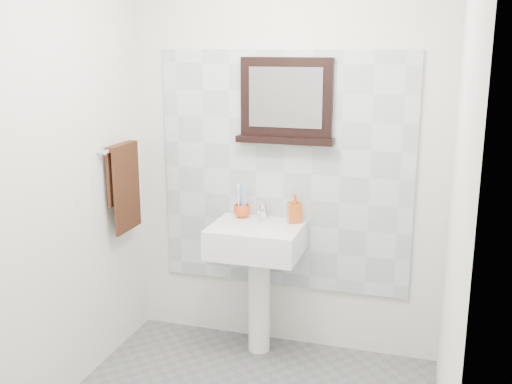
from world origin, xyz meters
TOP-DOWN VIEW (x-y plane):
  - back_wall at (0.00, 1.10)m, footprint 2.00×0.01m
  - front_wall at (0.00, -1.10)m, footprint 2.00×0.01m
  - left_wall at (-1.00, 0.00)m, footprint 0.01×2.20m
  - right_wall at (1.00, 0.00)m, footprint 0.01×2.20m
  - splashback at (0.00, 1.09)m, footprint 1.60×0.02m
  - pedestal_sink at (-0.11, 0.87)m, footprint 0.55×0.44m
  - toothbrush_cup at (-0.25, 1.01)m, footprint 0.13×0.13m
  - toothbrushes at (-0.25, 1.01)m, footprint 0.05×0.04m
  - soap_dispenser at (0.09, 1.00)m, footprint 0.11×0.11m
  - framed_mirror at (0.02, 1.06)m, footprint 0.60×0.11m
  - towel_bar at (-0.95, 0.76)m, footprint 0.07×0.40m
  - hand_towel at (-0.94, 0.76)m, footprint 0.06×0.30m

SIDE VIEW (x-z plane):
  - pedestal_sink at x=-0.11m, z-range 0.20..1.16m
  - toothbrush_cup at x=-0.25m, z-range 0.86..0.94m
  - soap_dispenser at x=0.09m, z-range 0.86..1.04m
  - toothbrushes at x=-0.25m, z-range 0.88..1.09m
  - hand_towel at x=-0.94m, z-range 0.83..1.38m
  - splashback at x=0.00m, z-range 0.40..1.90m
  - back_wall at x=0.00m, z-range 0.00..2.50m
  - front_wall at x=0.00m, z-range 0.00..2.50m
  - left_wall at x=-1.00m, z-range 0.00..2.50m
  - right_wall at x=1.00m, z-range 0.00..2.50m
  - towel_bar at x=-0.95m, z-range 1.30..1.33m
  - framed_mirror at x=0.02m, z-range 1.33..1.84m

